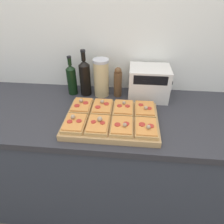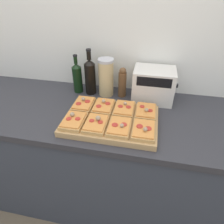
{
  "view_description": "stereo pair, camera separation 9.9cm",
  "coord_description": "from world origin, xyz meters",
  "views": [
    {
      "loc": [
        0.11,
        -0.69,
        1.6
      ],
      "look_at": [
        0.02,
        0.24,
        0.95
      ],
      "focal_mm": 32.0,
      "sensor_mm": 36.0,
      "label": 1
    },
    {
      "loc": [
        0.2,
        -0.67,
        1.6
      ],
      "look_at": [
        0.02,
        0.24,
        0.95
      ],
      "focal_mm": 32.0,
      "sensor_mm": 36.0,
      "label": 2
    }
  ],
  "objects": [
    {
      "name": "cutting_board",
      "position": [
        0.02,
        0.21,
        0.91
      ],
      "size": [
        0.52,
        0.36,
        0.04
      ],
      "primitive_type": "cube",
      "color": "tan",
      "rests_on": "kitchen_counter"
    },
    {
      "name": "toaster_oven",
      "position": [
        0.23,
        0.52,
        1.0
      ],
      "size": [
        0.28,
        0.19,
        0.22
      ],
      "color": "beige",
      "rests_on": "kitchen_counter"
    },
    {
      "name": "pizza_slice_back_left",
      "position": [
        -0.17,
        0.3,
        0.94
      ],
      "size": [
        0.12,
        0.16,
        0.05
      ],
      "color": "tan",
      "rests_on": "cutting_board"
    },
    {
      "name": "pizza_slice_front_left",
      "position": [
        -0.17,
        0.13,
        0.94
      ],
      "size": [
        0.12,
        0.16,
        0.05
      ],
      "color": "tan",
      "rests_on": "cutting_board"
    },
    {
      "name": "pepper_mill",
      "position": [
        0.03,
        0.53,
        0.99
      ],
      "size": [
        0.05,
        0.05,
        0.21
      ],
      "color": "brown",
      "rests_on": "kitchen_counter"
    },
    {
      "name": "pizza_slice_back_midright",
      "position": [
        0.08,
        0.3,
        0.94
      ],
      "size": [
        0.12,
        0.16,
        0.05
      ],
      "color": "tan",
      "rests_on": "cutting_board"
    },
    {
      "name": "pizza_slice_front_midleft",
      "position": [
        -0.05,
        0.13,
        0.94
      ],
      "size": [
        0.12,
        0.16,
        0.06
      ],
      "color": "tan",
      "rests_on": "cutting_board"
    },
    {
      "name": "pizza_slice_back_right",
      "position": [
        0.21,
        0.3,
        0.94
      ],
      "size": [
        0.12,
        0.16,
        0.05
      ],
      "color": "tan",
      "rests_on": "cutting_board"
    },
    {
      "name": "pizza_slice_back_midleft",
      "position": [
        -0.05,
        0.3,
        0.94
      ],
      "size": [
        0.12,
        0.16,
        0.05
      ],
      "color": "tan",
      "rests_on": "cutting_board"
    },
    {
      "name": "grain_jar_tall",
      "position": [
        -0.08,
        0.53,
        1.02
      ],
      "size": [
        0.1,
        0.1,
        0.26
      ],
      "color": "tan",
      "rests_on": "kitchen_counter"
    },
    {
      "name": "pizza_slice_front_right",
      "position": [
        0.21,
        0.13,
        0.94
      ],
      "size": [
        0.12,
        0.16,
        0.05
      ],
      "color": "tan",
      "rests_on": "cutting_board"
    },
    {
      "name": "olive_oil_bottle",
      "position": [
        -0.29,
        0.53,
        1.0
      ],
      "size": [
        0.06,
        0.06,
        0.27
      ],
      "color": "black",
      "rests_on": "kitchen_counter"
    },
    {
      "name": "wall_back",
      "position": [
        0.0,
        0.67,
        1.25
      ],
      "size": [
        6.0,
        0.06,
        2.5
      ],
      "color": "silver",
      "rests_on": "ground_plane"
    },
    {
      "name": "pizza_slice_front_midright",
      "position": [
        0.08,
        0.13,
        0.94
      ],
      "size": [
        0.12,
        0.16,
        0.05
      ],
      "color": "tan",
      "rests_on": "cutting_board"
    },
    {
      "name": "wine_bottle",
      "position": [
        -0.19,
        0.53,
        1.02
      ],
      "size": [
        0.07,
        0.07,
        0.31
      ],
      "color": "black",
      "rests_on": "kitchen_counter"
    },
    {
      "name": "kitchen_counter",
      "position": [
        0.0,
        0.32,
        0.45
      ],
      "size": [
        2.63,
        0.67,
        0.89
      ],
      "color": "#333842",
      "rests_on": "ground_plane"
    }
  ]
}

